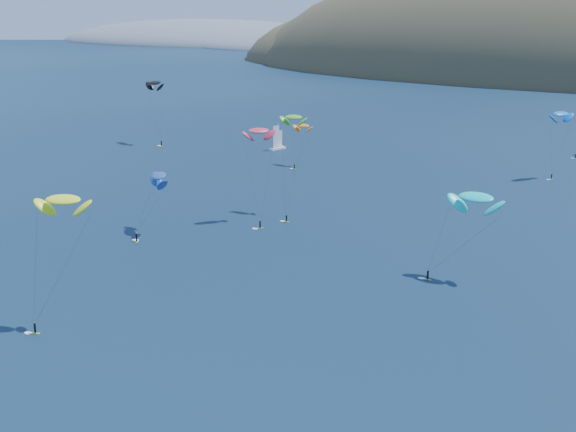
% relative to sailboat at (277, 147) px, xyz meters
% --- Properties ---
extents(headland, '(460.00, 250.00, 60.00)m').
position_rel_sailboat_xyz_m(headland, '(-381.56, 564.15, -4.24)').
color(headland, slate).
rests_on(headland, ground).
extents(sailboat, '(8.29, 7.31, 9.91)m').
position_rel_sailboat_xyz_m(sailboat, '(0.00, 0.00, 0.00)').
color(sailboat, white).
rests_on(sailboat, ground).
extents(kitesurfer_1, '(7.09, 9.52, 14.75)m').
position_rel_sailboat_xyz_m(kitesurfer_1, '(20.13, -19.42, 11.90)').
color(kitesurfer_1, '#A1C415').
rests_on(kitesurfer_1, ground).
extents(kitesurfer_2, '(9.95, 10.53, 23.86)m').
position_rel_sailboat_xyz_m(kitesurfer_2, '(45.65, -153.82, 20.42)').
color(kitesurfer_2, '#A1C415').
rests_on(kitesurfer_2, ground).
extents(kitesurfer_3, '(8.06, 12.83, 25.87)m').
position_rel_sailboat_xyz_m(kitesurfer_3, '(44.15, -71.33, 22.98)').
color(kitesurfer_3, '#A1C415').
rests_on(kitesurfer_3, ground).
extents(kitesurfer_4, '(8.27, 9.38, 21.80)m').
position_rel_sailboat_xyz_m(kitesurfer_4, '(96.31, -0.30, 18.47)').
color(kitesurfer_4, '#A1C415').
rests_on(kitesurfer_4, ground).
extents(kitesurfer_5, '(13.27, 9.28, 18.99)m').
position_rel_sailboat_xyz_m(kitesurfer_5, '(98.46, -99.47, 15.11)').
color(kitesurfer_5, '#A1C415').
rests_on(kitesurfer_5, ground).
extents(kitesurfer_9, '(8.84, 11.85, 24.19)m').
position_rel_sailboat_xyz_m(kitesurfer_9, '(40.95, -82.98, 21.03)').
color(kitesurfer_9, '#A1C415').
rests_on(kitesurfer_9, ground).
extents(kitesurfer_10, '(10.13, 15.44, 15.74)m').
position_rel_sailboat_xyz_m(kitesurfer_10, '(25.55, -102.44, 12.17)').
color(kitesurfer_10, '#A1C415').
rests_on(kitesurfer_10, ground).
extents(kitesurfer_12, '(11.98, 9.42, 24.92)m').
position_rel_sailboat_xyz_m(kitesurfer_12, '(-46.35, -9.13, 21.35)').
color(kitesurfer_12, '#A1C415').
rests_on(kitesurfer_12, ground).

